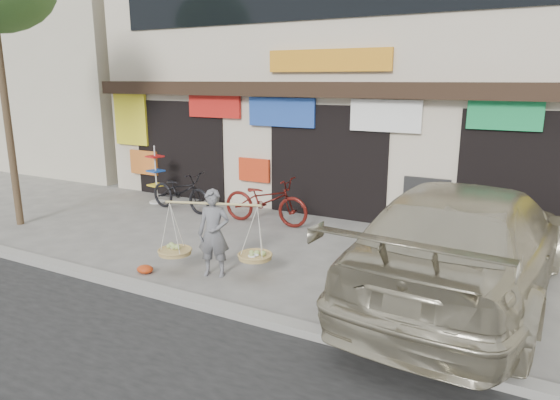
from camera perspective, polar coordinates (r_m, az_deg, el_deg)
The scene contains 10 objects.
ground at distance 9.35m, azimuth -3.34°, elevation -6.93°, with size 70.00×70.00×0.00m, color gray.
kerb at distance 7.83m, azimuth -11.19°, elevation -10.92°, with size 70.00×0.25×0.12m, color gray.
shophouse_block at distance 14.60m, azimuth 10.23°, elevation 14.08°, with size 14.00×6.32×7.00m.
neighbor_west at distance 23.18m, azimuth -23.58°, elevation 11.84°, with size 12.00×7.00×6.00m, color beige.
street_vendor at distance 8.52m, azimuth -7.56°, elevation -4.21°, with size 1.90×1.02×1.51m.
bike_0 at distance 12.93m, azimuth -11.27°, elevation 1.00°, with size 0.68×1.95×1.02m, color black.
bike_2 at distance 11.53m, azimuth -1.64°, elevation -0.05°, with size 0.74×2.11×1.11m, color #54120E.
suv at distance 8.11m, azimuth 20.50°, elevation -4.41°, with size 2.94×6.32×1.78m.
display_rack at distance 13.91m, azimuth -13.97°, elevation 2.24°, with size 0.44×0.44×1.56m.
red_bag at distance 9.05m, azimuth -15.17°, elevation -7.64°, with size 0.31×0.25×0.14m, color #BE3A11.
Camera 1 is at (4.64, -7.43, 3.28)m, focal length 32.00 mm.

